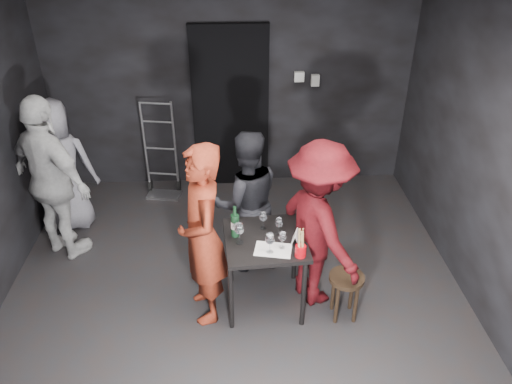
{
  "coord_description": "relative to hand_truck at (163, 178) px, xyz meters",
  "views": [
    {
      "loc": [
        0.01,
        -3.46,
        3.42
      ],
      "look_at": [
        0.2,
        0.25,
        1.15
      ],
      "focal_mm": 35.0,
      "sensor_mm": 36.0,
      "label": 1
    }
  ],
  "objects": [
    {
      "name": "floor",
      "position": [
        0.9,
        -2.19,
        -0.22
      ],
      "size": [
        4.5,
        5.0,
        0.02
      ],
      "primitive_type": "cube",
      "color": "black",
      "rests_on": "ground"
    },
    {
      "name": "ceiling",
      "position": [
        0.9,
        -2.19,
        2.48
      ],
      "size": [
        4.5,
        5.0,
        0.02
      ],
      "primitive_type": "cube",
      "color": "silver",
      "rests_on": "ground"
    },
    {
      "name": "wall_back",
      "position": [
        0.9,
        0.31,
        1.13
      ],
      "size": [
        4.5,
        0.04,
        2.7
      ],
      "primitive_type": "cube",
      "color": "black",
      "rests_on": "ground"
    },
    {
      "name": "wall_right",
      "position": [
        3.15,
        -2.19,
        1.13
      ],
      "size": [
        0.04,
        5.0,
        2.7
      ],
      "primitive_type": "cube",
      "color": "black",
      "rests_on": "ground"
    },
    {
      "name": "doorway",
      "position": [
        0.9,
        0.25,
        0.83
      ],
      "size": [
        0.95,
        0.1,
        2.1
      ],
      "primitive_type": "cube",
      "color": "black",
      "rests_on": "ground"
    },
    {
      "name": "wallbox_upper",
      "position": [
        1.75,
        0.26,
        1.23
      ],
      "size": [
        0.12,
        0.06,
        0.12
      ],
      "primitive_type": "cube",
      "color": "#B7B7B2",
      "rests_on": "wall_back"
    },
    {
      "name": "wallbox_lower",
      "position": [
        1.95,
        0.26,
        1.18
      ],
      "size": [
        0.1,
        0.06,
        0.14
      ],
      "primitive_type": "cube",
      "color": "#B7B7B2",
      "rests_on": "wall_back"
    },
    {
      "name": "hand_truck",
      "position": [
        0.0,
        0.0,
        0.0
      ],
      "size": [
        0.42,
        0.35,
        1.25
      ],
      "rotation": [
        0.0,
        0.0,
        -0.17
      ],
      "color": "#B2B2B7",
      "rests_on": "floor"
    },
    {
      "name": "tasting_table",
      "position": [
        1.18,
        -2.08,
        0.43
      ],
      "size": [
        0.72,
        0.72,
        0.75
      ],
      "rotation": [
        0.0,
        0.0,
        0.07
      ],
      "color": "black",
      "rests_on": "floor"
    },
    {
      "name": "stool",
      "position": [
        1.9,
        -2.3,
        0.14
      ],
      "size": [
        0.32,
        0.32,
        0.47
      ],
      "rotation": [
        0.0,
        0.0,
        0.41
      ],
      "color": "black",
      "rests_on": "floor"
    },
    {
      "name": "server_red",
      "position": [
        0.63,
        -2.17,
        0.77
      ],
      "size": [
        0.63,
        0.81,
        1.99
      ],
      "primitive_type": "imported",
      "rotation": [
        0.0,
        0.0,
        -1.34
      ],
      "color": "maroon",
      "rests_on": "floor"
    },
    {
      "name": "woman_black",
      "position": [
        1.03,
        -1.47,
        0.54
      ],
      "size": [
        0.8,
        0.53,
        1.53
      ],
      "primitive_type": "imported",
      "rotation": [
        0.0,
        0.0,
        3.31
      ],
      "color": "black",
      "rests_on": "floor"
    },
    {
      "name": "man_maroon",
      "position": [
        1.67,
        -2.01,
        0.68
      ],
      "size": [
        1.01,
        1.29,
        1.81
      ],
      "primitive_type": "imported",
      "rotation": [
        0.0,
        0.0,
        2.04
      ],
      "color": "#45090E",
      "rests_on": "floor"
    },
    {
      "name": "bystander_cream",
      "position": [
        -0.92,
        -1.19,
        0.85
      ],
      "size": [
        1.38,
        1.22,
        2.15
      ],
      "primitive_type": "imported",
      "rotation": [
        0.0,
        0.0,
        2.52
      ],
      "color": "silver",
      "rests_on": "floor"
    },
    {
      "name": "bystander_grey",
      "position": [
        -1.01,
        -0.67,
        0.58
      ],
      "size": [
        0.8,
        0.45,
        1.61
      ],
      "primitive_type": "imported",
      "rotation": [
        0.0,
        0.0,
        3.17
      ],
      "color": "slate",
      "rests_on": "floor"
    },
    {
      "name": "tasting_mat",
      "position": [
        1.24,
        -2.25,
        0.53
      ],
      "size": [
        0.35,
        0.27,
        0.0
      ],
      "primitive_type": "cube",
      "rotation": [
        0.0,
        0.0,
        -0.2
      ],
      "color": "white",
      "rests_on": "tasting_table"
    },
    {
      "name": "wine_glass_a",
      "position": [
        0.95,
        -2.13,
        0.64
      ],
      "size": [
        0.1,
        0.1,
        0.22
      ],
      "primitive_type": null,
      "rotation": [
        0.0,
        0.0,
        -0.23
      ],
      "color": "white",
      "rests_on": "tasting_table"
    },
    {
      "name": "wine_glass_b",
      "position": [
        0.92,
        -2.04,
        0.62
      ],
      "size": [
        0.08,
        0.08,
        0.18
      ],
      "primitive_type": null,
      "rotation": [
        0.0,
        0.0,
        0.12
      ],
      "color": "white",
      "rests_on": "tasting_table"
    },
    {
      "name": "wine_glass_c",
      "position": [
        1.17,
        -1.92,
        0.62
      ],
      "size": [
        0.09,
        0.09,
        0.19
      ],
      "primitive_type": null,
      "rotation": [
        0.0,
        0.0,
        0.27
      ],
      "color": "white",
      "rests_on": "tasting_table"
    },
    {
      "name": "wine_glass_d",
      "position": [
        1.21,
        -2.28,
        0.63
      ],
      "size": [
        0.1,
        0.1,
        0.21
      ],
      "primitive_type": null,
      "rotation": [
        0.0,
        0.0,
        0.27
      ],
      "color": "white",
      "rests_on": "tasting_table"
    },
    {
      "name": "wine_glass_e",
      "position": [
        1.32,
        -2.22,
        0.61
      ],
      "size": [
        0.07,
        0.07,
        0.18
      ],
      "primitive_type": null,
      "rotation": [
        0.0,
        0.0,
        0.0
      ],
      "color": "white",
      "rests_on": "tasting_table"
    },
    {
      "name": "wine_glass_f",
      "position": [
        1.31,
        -2.01,
        0.62
      ],
      "size": [
        0.08,
        0.08,
        0.18
      ],
      "primitive_type": null,
      "rotation": [
        0.0,
        0.0,
        -0.11
      ],
      "color": "white",
      "rests_on": "tasting_table"
    },
    {
      "name": "wine_bottle",
      "position": [
        0.91,
        -2.02,
        0.64
      ],
      "size": [
        0.07,
        0.07,
        0.31
      ],
      "rotation": [
        0.0,
        0.0,
        -0.35
      ],
      "color": "black",
      "rests_on": "tasting_table"
    },
    {
      "name": "breadstick_cup",
      "position": [
        1.46,
        -2.34,
        0.66
      ],
      "size": [
        0.09,
        0.09,
        0.29
      ],
      "rotation": [
        0.0,
        0.0,
        -0.23
      ],
      "color": "#AD050D",
      "rests_on": "tasting_table"
    },
    {
      "name": "reserved_card",
      "position": [
        1.43,
        -2.15,
        0.58
      ],
      "size": [
        0.12,
        0.16,
        0.11
      ],
      "primitive_type": null,
      "rotation": [
        0.0,
        0.0,
        -0.27
      ],
      "color": "white",
      "rests_on": "tasting_table"
    }
  ]
}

